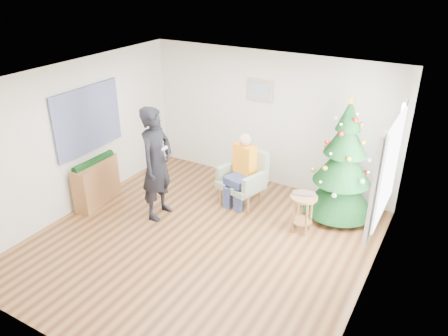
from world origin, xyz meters
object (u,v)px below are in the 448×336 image
Objects in this scene: christmas_tree at (343,164)px; armchair at (243,183)px; standing_man at (157,163)px; console at (96,183)px; stool at (302,213)px.

armchair is (-1.66, -0.39, -0.61)m from christmas_tree.
christmas_tree is 1.10× the size of standing_man.
console is (-2.30, -1.37, 0.03)m from armchair.
christmas_tree is 3.29× the size of stool.
christmas_tree reaches higher than console.
console is at bearing -132.95° from armchair.
console is at bearing -165.04° from stool.
christmas_tree reaches higher than standing_man.
christmas_tree is 2.18× the size of armchair.
christmas_tree is 2.18× the size of console.
christmas_tree is at bearing -64.99° from standing_man.
standing_man is (-2.35, -0.74, 0.65)m from stool.
armchair is 1.67m from standing_man.
console is (-3.60, -0.96, 0.06)m from stool.
standing_man is (-2.71, -1.53, 0.01)m from christmas_tree.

